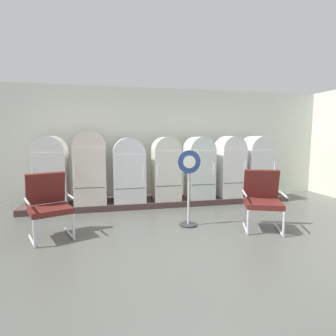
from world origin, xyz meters
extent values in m
cube|color=#50514B|center=(0.00, 0.00, -0.03)|extent=(12.00, 10.00, 0.05)
cube|color=silver|center=(0.00, 3.66, 1.42)|extent=(11.76, 0.12, 2.84)
cube|color=#47443F|center=(0.00, 3.66, 2.49)|extent=(11.76, 0.07, 0.06)
cube|color=#473330|center=(0.00, 3.02, 0.07)|extent=(6.29, 0.95, 0.13)
cube|color=white|center=(-2.46, 2.92, 0.72)|extent=(0.67, 0.66, 1.17)
cylinder|color=white|center=(-2.46, 2.92, 1.30)|extent=(0.67, 0.65, 0.67)
cube|color=#383838|center=(-2.46, 2.59, 0.51)|extent=(0.61, 0.01, 0.01)
cylinder|color=silver|center=(-2.74, 2.57, 0.86)|extent=(0.02, 0.02, 0.28)
cube|color=silver|center=(-1.65, 2.94, 0.76)|extent=(0.69, 0.70, 1.26)
cylinder|color=silver|center=(-1.65, 2.94, 1.39)|extent=(0.69, 0.68, 0.69)
cube|color=#383838|center=(-1.65, 2.59, 0.54)|extent=(0.63, 0.01, 0.01)
cylinder|color=silver|center=(-1.93, 2.57, 0.92)|extent=(0.02, 0.02, 0.28)
cube|color=white|center=(-0.79, 2.93, 0.69)|extent=(0.72, 0.68, 1.10)
cylinder|color=white|center=(-0.79, 2.93, 1.24)|extent=(0.72, 0.67, 0.72)
cube|color=#383838|center=(-0.79, 2.59, 0.49)|extent=(0.66, 0.01, 0.01)
cylinder|color=silver|center=(-0.50, 2.57, 0.82)|extent=(0.02, 0.02, 0.28)
cube|color=silver|center=(0.08, 2.89, 0.72)|extent=(0.62, 0.61, 1.17)
cylinder|color=silver|center=(0.08, 2.89, 1.30)|extent=(0.62, 0.60, 0.62)
cube|color=#383838|center=(0.08, 2.59, 0.51)|extent=(0.57, 0.01, 0.01)
cylinder|color=silver|center=(-0.17, 2.57, 0.86)|extent=(0.02, 0.02, 0.28)
cube|color=silver|center=(0.90, 2.94, 0.72)|extent=(0.63, 0.69, 1.17)
cylinder|color=silver|center=(0.90, 2.94, 1.30)|extent=(0.63, 0.68, 0.63)
cube|color=#383838|center=(0.90, 2.59, 0.51)|extent=(0.58, 0.01, 0.01)
cylinder|color=silver|center=(1.16, 2.57, 0.86)|extent=(0.02, 0.02, 0.28)
cube|color=white|center=(1.70, 2.89, 0.73)|extent=(0.61, 0.60, 1.19)
cylinder|color=white|center=(1.70, 2.89, 1.33)|extent=(0.61, 0.59, 0.61)
cube|color=#383838|center=(1.70, 2.59, 0.52)|extent=(0.56, 0.01, 0.01)
cylinder|color=silver|center=(1.95, 2.57, 0.87)|extent=(0.02, 0.02, 0.28)
cube|color=white|center=(2.46, 2.92, 0.71)|extent=(0.68, 0.67, 1.16)
cylinder|color=white|center=(2.46, 2.92, 1.29)|extent=(0.68, 0.66, 0.68)
cube|color=#383838|center=(2.46, 2.59, 0.50)|extent=(0.63, 0.01, 0.01)
cylinder|color=silver|center=(2.74, 2.57, 0.85)|extent=(0.02, 0.02, 0.28)
cylinder|color=silver|center=(-2.42, 1.09, 0.02)|extent=(0.25, 0.54, 0.04)
cylinder|color=silver|center=(-2.32, 0.84, 0.22)|extent=(0.05, 0.05, 0.40)
cylinder|color=silver|center=(-1.90, 1.30, 0.02)|extent=(0.25, 0.54, 0.04)
cylinder|color=silver|center=(-1.80, 1.06, 0.22)|extent=(0.05, 0.05, 0.40)
cube|color=#561E1A|center=(-2.16, 1.19, 0.47)|extent=(0.75, 0.71, 0.09)
cube|color=#561E1A|center=(-2.27, 1.45, 0.78)|extent=(0.62, 0.39, 0.53)
cylinder|color=silver|center=(-2.46, 1.07, 0.65)|extent=(0.21, 0.44, 0.04)
cylinder|color=silver|center=(-1.87, 1.32, 0.65)|extent=(0.21, 0.44, 0.04)
cylinder|color=silver|center=(1.08, 0.90, 0.02)|extent=(0.24, 0.54, 0.04)
cylinder|color=silver|center=(0.99, 0.66, 0.22)|extent=(0.05, 0.05, 0.40)
cylinder|color=silver|center=(1.60, 0.70, 0.02)|extent=(0.24, 0.54, 0.04)
cylinder|color=silver|center=(1.51, 0.45, 0.22)|extent=(0.05, 0.05, 0.40)
cube|color=#561E1A|center=(1.34, 0.80, 0.47)|extent=(0.75, 0.70, 0.09)
cube|color=#561E1A|center=(1.44, 1.06, 0.78)|extent=(0.62, 0.39, 0.53)
cylinder|color=silver|center=(1.05, 0.92, 0.65)|extent=(0.20, 0.45, 0.04)
cylinder|color=silver|center=(1.64, 0.69, 0.65)|extent=(0.20, 0.45, 0.04)
cylinder|color=#2D2D30|center=(0.16, 1.33, 0.01)|extent=(0.32, 0.32, 0.03)
cylinder|color=silver|center=(0.16, 1.33, 0.60)|extent=(0.04, 0.04, 1.15)
cylinder|color=navy|center=(0.16, 1.30, 1.18)|extent=(0.41, 0.02, 0.41)
cylinder|color=white|center=(0.16, 1.29, 1.18)|extent=(0.23, 0.00, 0.23)
camera|label=1|loc=(-1.22, -3.24, 1.63)|focal=28.63mm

